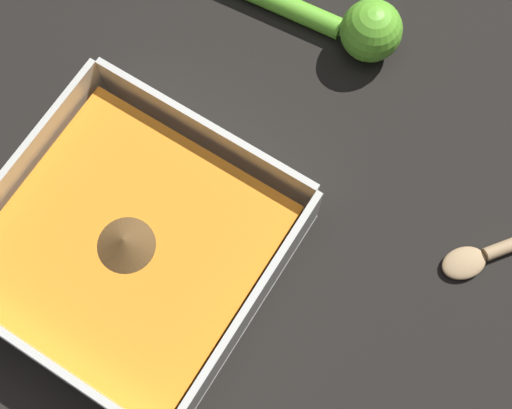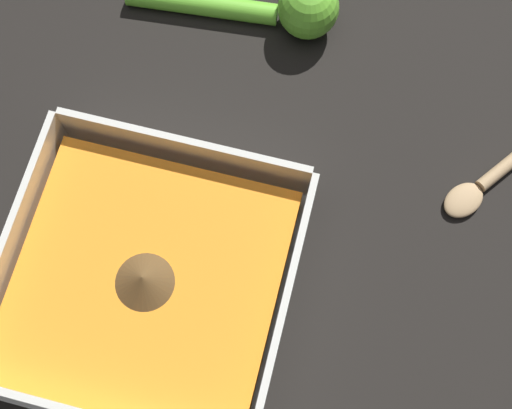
# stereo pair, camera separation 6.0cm
# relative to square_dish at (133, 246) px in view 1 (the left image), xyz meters

# --- Properties ---
(ground_plane) EXTENTS (4.00, 4.00, 0.00)m
(ground_plane) POSITION_rel_square_dish_xyz_m (0.00, 0.01, -0.02)
(ground_plane) COLOR black
(square_dish) EXTENTS (0.23, 0.23, 0.06)m
(square_dish) POSITION_rel_square_dish_xyz_m (0.00, 0.00, 0.00)
(square_dish) COLOR silver
(square_dish) RESTS_ON ground_plane
(lemon_squeezer) EXTENTS (0.06, 0.21, 0.06)m
(lemon_squeezer) POSITION_rel_square_dish_xyz_m (-0.28, 0.04, 0.00)
(lemon_squeezer) COLOR #6BC633
(lemon_squeezer) RESTS_ON ground_plane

